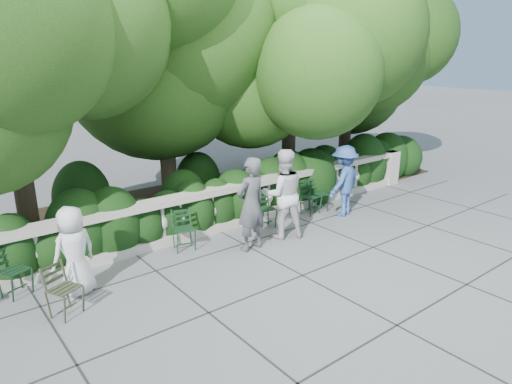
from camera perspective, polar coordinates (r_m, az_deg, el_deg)
ground at (r=9.36m, az=3.82°, el=-7.29°), size 90.00×90.00×0.00m
balustrade at (r=10.49m, az=-2.70°, el=-1.68°), size 12.00×0.44×1.00m
shrub_hedge at (r=11.59m, az=-6.12°, el=-2.45°), size 15.00×2.60×1.70m
tree_canopy at (r=11.47m, az=-4.27°, el=17.56°), size 15.04×6.52×6.78m
chair_b at (r=8.59m, az=-27.04°, el=-11.61°), size 0.59×0.61×0.84m
chair_c at (r=9.36m, az=-8.66°, el=-7.44°), size 0.55×0.58×0.84m
chair_d at (r=11.38m, az=7.36°, el=-2.87°), size 0.49×0.53×0.84m
chair_e at (r=10.41m, az=1.58°, el=-4.67°), size 0.50×0.53×0.84m
chair_f at (r=11.59m, az=8.13°, el=-2.53°), size 0.55×0.58×0.84m
chair_weathered at (r=7.69m, az=-21.72°, el=-14.32°), size 0.61×0.62×0.84m
person_businessman at (r=8.00m, az=-21.80°, el=-6.93°), size 0.85×0.67×1.53m
person_woman_grey at (r=9.06m, az=-0.64°, el=-1.55°), size 0.75×0.53×1.92m
person_casual_man at (r=9.71m, az=3.40°, el=-0.24°), size 1.16×1.06×1.94m
person_older_blue at (r=11.25m, az=10.94°, el=1.37°), size 1.24×0.88×1.74m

